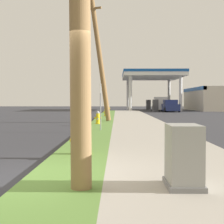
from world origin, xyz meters
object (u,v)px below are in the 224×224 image
object	(u,v)px
fire_hydrant_third	(106,112)
fire_hydrant_fourth	(109,109)
fire_hydrant_second	(98,118)
car_navy_by_near_pump	(170,106)
utility_pole_midground	(100,58)
street_sign_post	(100,97)
fire_hydrant_nearest	(78,141)
utility_cabinet	(184,158)
truck_silver_at_forecourt	(160,104)

from	to	relation	value
fire_hydrant_third	fire_hydrant_fourth	xyz separation A→B (m)	(-0.03, 11.29, 0.00)
fire_hydrant_second	car_navy_by_near_pump	world-z (taller)	car_navy_by_near_pump
fire_hydrant_third	car_navy_by_near_pump	distance (m)	16.76
fire_hydrant_second	car_navy_by_near_pump	size ratio (longest dim) A/B	0.16
fire_hydrant_fourth	utility_pole_midground	distance (m)	18.53
fire_hydrant_third	fire_hydrant_second	bearing A→B (deg)	-90.70
street_sign_post	fire_hydrant_nearest	bearing A→B (deg)	-91.91
fire_hydrant_second	street_sign_post	bearing A→B (deg)	-85.15
fire_hydrant_nearest	fire_hydrant_third	size ratio (longest dim) A/B	1.00
fire_hydrant_third	street_sign_post	xyz separation A→B (m)	(0.23, -14.00, 1.19)
street_sign_post	utility_pole_midground	bearing A→B (deg)	93.03
utility_pole_midground	car_navy_by_near_pump	size ratio (longest dim) A/B	1.79
utility_cabinet	street_sign_post	world-z (taller)	street_sign_post
fire_hydrant_fourth	utility_pole_midground	bearing A→B (deg)	-90.40
street_sign_post	utility_cabinet	bearing A→B (deg)	-80.01
utility_pole_midground	car_navy_by_near_pump	distance (m)	23.35
fire_hydrant_nearest	fire_hydrant_fourth	size ratio (longest dim) A/B	1.00
fire_hydrant_third	fire_hydrant_fourth	world-z (taller)	same
utility_cabinet	truck_silver_at_forecourt	xyz separation A→B (m)	(5.15, 42.89, 0.35)
fire_hydrant_fourth	street_sign_post	world-z (taller)	street_sign_post
fire_hydrant_fourth	utility_cabinet	bearing A→B (deg)	-86.71
utility_pole_midground	truck_silver_at_forecourt	xyz separation A→B (m)	(7.31, 25.62, -3.35)
fire_hydrant_third	truck_silver_at_forecourt	size ratio (longest dim) A/B	0.13
fire_hydrant_fourth	car_navy_by_near_pump	bearing A→B (deg)	23.73
truck_silver_at_forecourt	street_sign_post	bearing A→B (deg)	-101.94
fire_hydrant_fourth	utility_pole_midground	xyz separation A→B (m)	(-0.13, -18.13, 3.82)
fire_hydrant_third	utility_cabinet	xyz separation A→B (m)	(2.01, -24.12, 0.12)
utility_cabinet	street_sign_post	distance (m)	10.33
fire_hydrant_nearest	utility_pole_midground	world-z (taller)	utility_pole_midground
truck_silver_at_forecourt	fire_hydrant_nearest	bearing A→B (deg)	-100.23
fire_hydrant_second	truck_silver_at_forecourt	distance (m)	29.58
fire_hydrant_nearest	car_navy_by_near_pump	distance (m)	36.55
fire_hydrant_second	truck_silver_at_forecourt	xyz separation A→B (m)	(7.28, 28.67, 0.47)
street_sign_post	car_navy_by_near_pump	world-z (taller)	street_sign_post
truck_silver_at_forecourt	utility_pole_midground	bearing A→B (deg)	-105.92
utility_pole_midground	street_sign_post	world-z (taller)	utility_pole_midground
fire_hydrant_second	fire_hydrant_fourth	size ratio (longest dim) A/B	1.00
fire_hydrant_fourth	utility_cabinet	xyz separation A→B (m)	(2.03, -35.40, 0.12)
street_sign_post	truck_silver_at_forecourt	world-z (taller)	street_sign_post
fire_hydrant_fourth	truck_silver_at_forecourt	xyz separation A→B (m)	(7.18, 7.49, 0.47)
fire_hydrant_fourth	utility_cabinet	world-z (taller)	utility_cabinet
fire_hydrant_nearest	car_navy_by_near_pump	size ratio (longest dim) A/B	0.16
fire_hydrant_second	utility_pole_midground	world-z (taller)	utility_pole_midground
fire_hydrant_third	utility_pole_midground	world-z (taller)	utility_pole_midground
utility_pole_midground	utility_cabinet	xyz separation A→B (m)	(2.16, -17.27, -3.70)
utility_cabinet	utility_pole_midground	bearing A→B (deg)	97.13
car_navy_by_near_pump	truck_silver_at_forecourt	size ratio (longest dim) A/B	0.82
fire_hydrant_third	car_navy_by_near_pump	bearing A→B (deg)	61.83
fire_hydrant_second	utility_pole_midground	bearing A→B (deg)	90.56
utility_pole_midground	fire_hydrant_fourth	bearing A→B (deg)	89.60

